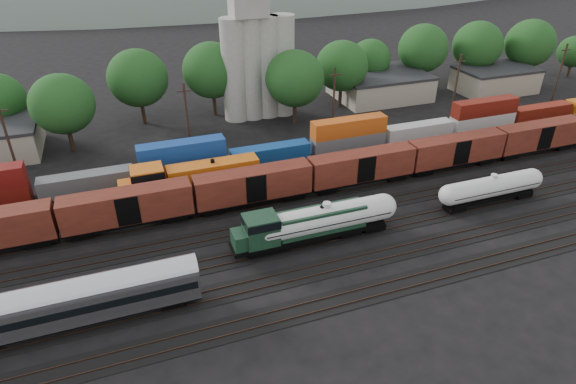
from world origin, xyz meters
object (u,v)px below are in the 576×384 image
object	(u,v)px
tank_car_a	(326,219)
grain_silo	(257,56)
orange_locomotive	(188,179)
green_locomotive	(297,227)
passenger_coach	(72,301)

from	to	relation	value
tank_car_a	grain_silo	xyz separation A→B (m)	(4.44, 41.00, 8.49)
tank_car_a	grain_silo	bearing A→B (deg)	83.82
tank_car_a	orange_locomotive	distance (m)	19.95
tank_car_a	orange_locomotive	size ratio (longest dim) A/B	0.89
green_locomotive	grain_silo	size ratio (longest dim) A/B	0.59
green_locomotive	tank_car_a	size ratio (longest dim) A/B	0.96
tank_car_a	grain_silo	size ratio (longest dim) A/B	0.61
orange_locomotive	grain_silo	distance (m)	32.50
green_locomotive	passenger_coach	bearing A→B (deg)	-167.86
passenger_coach	grain_silo	bearing A→B (deg)	55.81
tank_car_a	orange_locomotive	bearing A→B (deg)	131.25
green_locomotive	passenger_coach	world-z (taller)	passenger_coach
green_locomotive	orange_locomotive	bearing A→B (deg)	122.60
green_locomotive	passenger_coach	distance (m)	23.78
tank_car_a	passenger_coach	xyz separation A→B (m)	(-26.81, -5.00, 0.35)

